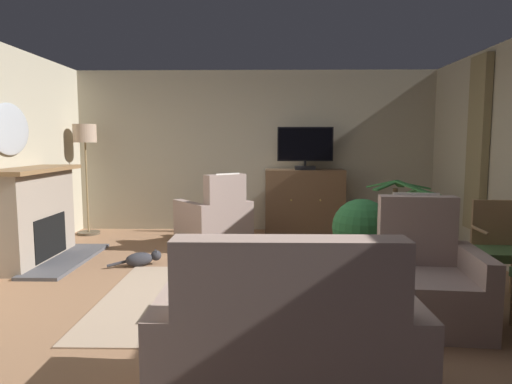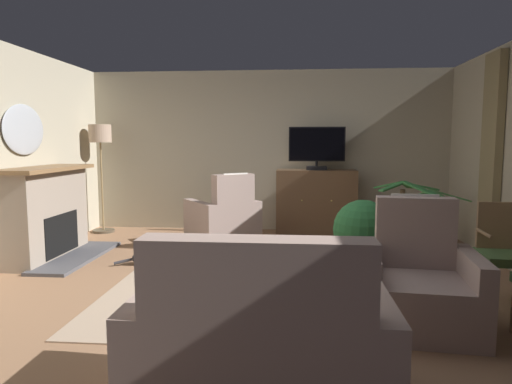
# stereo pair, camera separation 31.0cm
# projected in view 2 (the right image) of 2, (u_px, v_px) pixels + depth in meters

# --- Properties ---
(ground_plane) EXTENTS (6.60, 7.15, 0.04)m
(ground_plane) POSITION_uv_depth(u_px,v_px,m) (248.00, 293.00, 4.60)
(ground_plane) COLOR #936B4C
(wall_back) EXTENTS (6.60, 0.10, 2.70)m
(wall_back) POSITION_uv_depth(u_px,v_px,m) (268.00, 151.00, 7.74)
(wall_back) COLOR #B2A88E
(wall_back) RESTS_ON ground_plane
(curtain_panel_far) EXTENTS (0.10, 0.44, 2.26)m
(curtain_panel_far) POSITION_uv_depth(u_px,v_px,m) (492.00, 144.00, 5.73)
(curtain_panel_far) COLOR #8E7F56
(rug_central) EXTENTS (2.19, 2.16, 0.01)m
(rug_central) POSITION_uv_depth(u_px,v_px,m) (214.00, 297.00, 4.39)
(rug_central) COLOR tan
(rug_central) RESTS_ON ground_plane
(fireplace) EXTENTS (0.90, 1.65, 1.19)m
(fireplace) POSITION_uv_depth(u_px,v_px,m) (47.00, 215.00, 5.86)
(fireplace) COLOR #4C4C51
(fireplace) RESTS_ON ground_plane
(wall_mirror_oval) EXTENTS (0.06, 0.89, 0.64)m
(wall_mirror_oval) POSITION_uv_depth(u_px,v_px,m) (24.00, 130.00, 5.76)
(wall_mirror_oval) COLOR #B2B7BF
(tv_cabinet) EXTENTS (1.29, 0.49, 1.05)m
(tv_cabinet) POSITION_uv_depth(u_px,v_px,m) (316.00, 203.00, 7.42)
(tv_cabinet) COLOR #4A3523
(tv_cabinet) RESTS_ON ground_plane
(television) EXTENTS (0.90, 0.20, 0.69)m
(television) POSITION_uv_depth(u_px,v_px,m) (317.00, 147.00, 7.26)
(television) COLOR black
(television) RESTS_ON tv_cabinet
(coffee_table) EXTENTS (1.02, 0.46, 0.42)m
(coffee_table) POSITION_uv_depth(u_px,v_px,m) (259.00, 277.00, 3.85)
(coffee_table) COLOR #4C331E
(coffee_table) RESTS_ON ground_plane
(tv_remote) EXTENTS (0.11, 0.18, 0.02)m
(tv_remote) POSITION_uv_depth(u_px,v_px,m) (260.00, 269.00, 3.85)
(tv_remote) COLOR black
(tv_remote) RESTS_ON coffee_table
(sofa_floral) EXTENTS (1.47, 0.86, 1.04)m
(sofa_floral) POSITION_uv_depth(u_px,v_px,m) (261.00, 350.00, 2.56)
(sofa_floral) COLOR #BC9E8E
(sofa_floral) RESTS_ON ground_plane
(armchair_in_far_corner) EXTENTS (1.21, 1.22, 1.07)m
(armchair_in_far_corner) POSITION_uv_depth(u_px,v_px,m) (224.00, 222.00, 6.68)
(armchair_in_far_corner) COLOR #A3897F
(armchair_in_far_corner) RESTS_ON ground_plane
(armchair_near_window) EXTENTS (1.00, 0.92, 1.05)m
(armchair_near_window) POSITION_uv_depth(u_px,v_px,m) (418.00, 287.00, 3.70)
(armchair_near_window) COLOR #A3897F
(armchair_near_window) RESTS_ON ground_plane
(side_chair_far_end) EXTENTS (0.49, 0.49, 0.94)m
(side_chair_far_end) POSITION_uv_depth(u_px,v_px,m) (505.00, 250.00, 4.21)
(side_chair_far_end) COLOR #4C703D
(side_chair_far_end) RESTS_ON ground_plane
(potted_plant_tall_palm_by_window) EXTENTS (0.87, 0.94, 0.84)m
(potted_plant_tall_palm_by_window) POSITION_uv_depth(u_px,v_px,m) (431.00, 230.00, 6.50)
(potted_plant_tall_palm_by_window) COLOR beige
(potted_plant_tall_palm_by_window) RESTS_ON ground_plane
(potted_plant_small_fern_corner) EXTENTS (0.73, 0.79, 1.05)m
(potted_plant_small_fern_corner) POSITION_uv_depth(u_px,v_px,m) (401.00, 243.00, 5.47)
(potted_plant_small_fern_corner) COLOR #3D4C5B
(potted_plant_small_fern_corner) RESTS_ON ground_plane
(potted_plant_leafy_by_curtain) EXTENTS (0.61, 0.61, 0.92)m
(potted_plant_leafy_by_curtain) POSITION_uv_depth(u_px,v_px,m) (363.00, 237.00, 4.65)
(potted_plant_leafy_by_curtain) COLOR beige
(potted_plant_leafy_by_curtain) RESTS_ON ground_plane
(cat) EXTENTS (0.61, 0.31, 0.19)m
(cat) POSITION_uv_depth(u_px,v_px,m) (148.00, 257.00, 5.62)
(cat) COLOR #2D2D33
(cat) RESTS_ON ground_plane
(floor_lamp) EXTENTS (0.36, 0.36, 1.79)m
(floor_lamp) POSITION_uv_depth(u_px,v_px,m) (100.00, 146.00, 7.46)
(floor_lamp) COLOR #4C4233
(floor_lamp) RESTS_ON ground_plane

